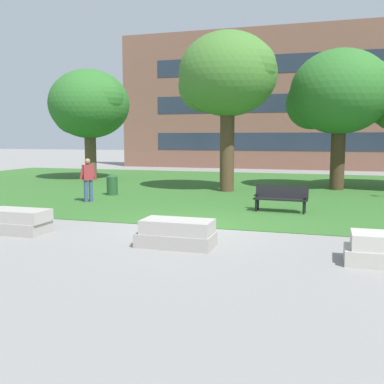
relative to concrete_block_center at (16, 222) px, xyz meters
The scene contains 11 objects.
ground_plane 4.73m from the concrete_block_center, 25.76° to the left, with size 140.00×140.00×0.00m, color gray.
grass_lawn 12.78m from the concrete_block_center, 70.58° to the left, with size 40.00×20.00×0.02m, color #336628.
concrete_block_center is the anchor object (origin of this frame).
concrete_block_left 4.62m from the concrete_block_center, ahead, with size 1.80×0.90×0.64m.
park_bench_near_left 8.45m from the concrete_block_center, 40.10° to the left, with size 1.83×0.65×0.90m.
tree_near_right 12.29m from the concrete_block_center, 72.62° to the left, with size 4.75×4.52×7.33m.
tree_far_left 15.82m from the concrete_block_center, 112.26° to the left, with size 4.98×4.75×6.50m.
tree_near_left 15.96m from the concrete_block_center, 57.17° to the left, with size 4.94×4.70×6.68m.
trash_bin 7.91m from the concrete_block_center, 98.14° to the left, with size 0.49×0.49×0.96m.
person_bystander_near_lawn 5.76m from the concrete_block_center, 100.43° to the left, with size 0.56×0.50×1.71m.
building_facade_distant 27.30m from the concrete_block_center, 82.20° to the left, with size 25.69×1.03×11.11m.
Camera 1 is at (3.72, -12.00, 2.56)m, focal length 42.00 mm.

